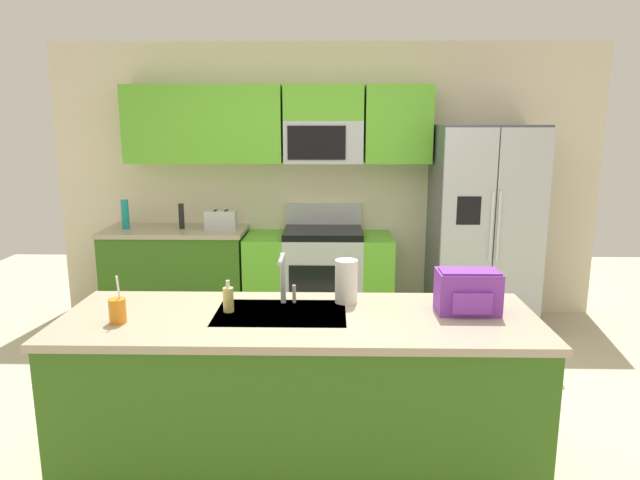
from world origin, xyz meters
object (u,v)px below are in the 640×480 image
sink_faucet (284,274)px  bottle_teal (125,214)px  range_oven (319,277)px  drink_cup_orange (118,310)px  toaster (221,220)px  backpack (468,291)px  refrigerator (483,229)px  pepper_mill (181,216)px  paper_towel_roll (346,281)px  soap_dispenser (228,299)px

sink_faucet → bottle_teal: bearing=127.1°
range_oven → sink_faucet: size_ratio=4.82×
bottle_teal → drink_cup_orange: size_ratio=1.12×
toaster → backpack: size_ratio=0.87×
sink_faucet → refrigerator: bearing=52.5°
sink_faucet → range_oven: bearing=86.3°
pepper_mill → backpack: pepper_mill is taller
refrigerator → paper_towel_roll: 2.46m
refrigerator → pepper_mill: size_ratio=7.91×
drink_cup_orange → soap_dispenser: bearing=18.7°
toaster → soap_dispenser: size_ratio=1.65×
pepper_mill → toaster: bearing=-7.5°
backpack → toaster: bearing=127.3°
toaster → drink_cup_orange: 2.45m
soap_dispenser → pepper_mill: bearing=110.1°
range_oven → sink_faucet: (-0.14, -2.20, 0.62)m
range_oven → pepper_mill: bearing=-179.9°
range_oven → toaster: range_oven is taller
pepper_mill → soap_dispenser: size_ratio=1.38×
bottle_teal → drink_cup_orange: (0.85, -2.49, -0.07)m
refrigerator → sink_faucet: (-1.63, -2.13, 0.14)m
refrigerator → drink_cup_orange: refrigerator is taller
range_oven → soap_dispenser: range_oven is taller
soap_dispenser → paper_towel_roll: 0.65m
range_oven → bottle_teal: 1.89m
backpack → refrigerator: bearing=73.6°
drink_cup_orange → paper_towel_roll: 1.19m
range_oven → pepper_mill: 1.40m
refrigerator → backpack: refrigerator is taller
range_oven → pepper_mill: size_ratio=5.81×
soap_dispenser → paper_towel_roll: size_ratio=0.71×
pepper_mill → bottle_teal: (-0.52, -0.01, 0.02)m
toaster → pepper_mill: bearing=172.5°
pepper_mill → drink_cup_orange: drink_cup_orange is taller
drink_cup_orange → refrigerator: bearing=45.0°
pepper_mill → backpack: bearing=-47.7°
toaster → paper_towel_roll: size_ratio=1.17×
drink_cup_orange → paper_towel_roll: bearing=16.9°
refrigerator → sink_faucet: size_ratio=6.56×
soap_dispenser → bottle_teal: bearing=120.6°
refrigerator → paper_towel_roll: (-1.29, -2.09, 0.09)m
pepper_mill → bottle_teal: bearing=-178.6°
sink_faucet → soap_dispenser: (-0.28, -0.13, -0.10)m
range_oven → soap_dispenser: bearing=-100.3°
refrigerator → toaster: size_ratio=6.61×
range_oven → drink_cup_orange: size_ratio=5.60×
soap_dispenser → backpack: bearing=0.7°
range_oven → refrigerator: bearing=-2.8°
bottle_teal → soap_dispenser: bottle_teal is taller
toaster → backpack: 2.84m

